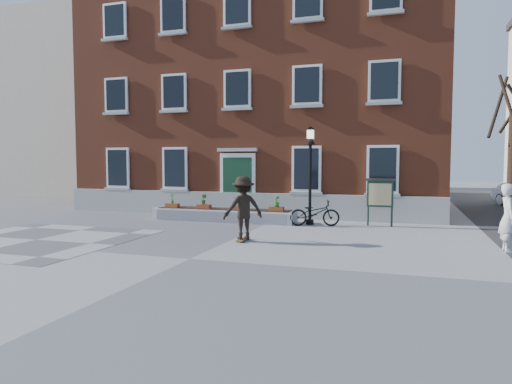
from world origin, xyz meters
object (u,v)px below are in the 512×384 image
(notice_board, at_px, (380,194))
(lamp_post, at_px, (310,161))
(bystander, at_px, (508,218))
(bicycle, at_px, (315,213))
(skateboarder, at_px, (243,208))

(notice_board, bearing_deg, lamp_post, -171.85)
(bystander, relative_size, lamp_post, 0.49)
(bicycle, relative_size, skateboarder, 0.94)
(notice_board, xyz_separation_m, skateboarder, (-3.96, -4.78, -0.19))
(bystander, relative_size, notice_board, 1.03)
(bystander, bearing_deg, skateboarder, 92.58)
(bicycle, xyz_separation_m, lamp_post, (-0.27, 0.36, 2.03))
(bicycle, xyz_separation_m, skateboarder, (-1.53, -4.03, 0.56))
(lamp_post, height_order, notice_board, lamp_post)
(bicycle, distance_m, skateboarder, 4.34)
(bicycle, relative_size, lamp_post, 0.49)
(notice_board, height_order, skateboarder, skateboarder)
(lamp_post, bearing_deg, skateboarder, -106.05)
(bicycle, distance_m, notice_board, 2.65)
(bystander, relative_size, skateboarder, 0.93)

